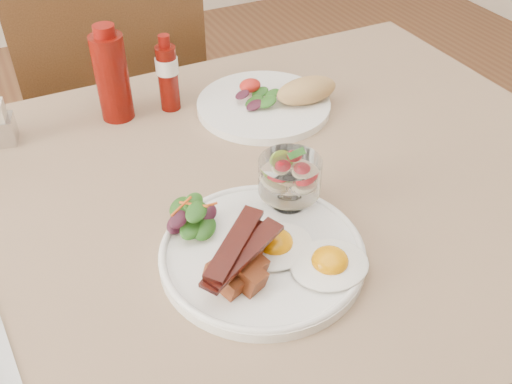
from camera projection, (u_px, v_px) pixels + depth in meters
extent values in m
cylinder|color=brown|center=(363.00, 173.00, 1.58)|extent=(0.06, 0.06, 0.71)
cube|color=brown|center=(211.00, 210.00, 0.89)|extent=(1.30, 0.85, 0.04)
cube|color=#8D7556|center=(211.00, 200.00, 0.88)|extent=(1.33, 0.88, 0.00)
cylinder|color=brown|center=(78.00, 246.00, 1.55)|extent=(0.04, 0.04, 0.45)
cylinder|color=brown|center=(202.00, 208.00, 1.67)|extent=(0.04, 0.04, 0.45)
cylinder|color=brown|center=(53.00, 174.00, 1.80)|extent=(0.04, 0.04, 0.45)
cylinder|color=brown|center=(162.00, 145.00, 1.92)|extent=(0.04, 0.04, 0.45)
cube|color=brown|center=(112.00, 123.00, 1.58)|extent=(0.42, 0.42, 0.03)
cube|color=brown|center=(119.00, 78.00, 1.29)|extent=(0.42, 0.03, 0.46)
cylinder|color=white|center=(262.00, 254.00, 0.77)|extent=(0.28, 0.28, 0.02)
ellipsoid|color=white|center=(329.00, 264.00, 0.74)|extent=(0.13, 0.12, 0.01)
ellipsoid|color=orange|center=(330.00, 261.00, 0.74)|extent=(0.05, 0.05, 0.03)
ellipsoid|color=white|center=(275.00, 245.00, 0.77)|extent=(0.13, 0.12, 0.01)
ellipsoid|color=orange|center=(275.00, 242.00, 0.76)|extent=(0.05, 0.05, 0.03)
cube|color=brown|center=(230.00, 268.00, 0.73)|extent=(0.03, 0.03, 0.03)
cube|color=brown|center=(253.00, 267.00, 0.73)|extent=(0.03, 0.03, 0.03)
cube|color=brown|center=(232.00, 286.00, 0.70)|extent=(0.03, 0.03, 0.02)
cube|color=brown|center=(248.00, 253.00, 0.75)|extent=(0.03, 0.03, 0.03)
cube|color=brown|center=(251.00, 280.00, 0.71)|extent=(0.03, 0.03, 0.03)
cube|color=brown|center=(217.00, 272.00, 0.72)|extent=(0.03, 0.03, 0.02)
cube|color=brown|center=(244.00, 253.00, 0.72)|extent=(0.03, 0.03, 0.03)
cube|color=#4F150D|center=(236.00, 254.00, 0.71)|extent=(0.12, 0.09, 0.01)
cube|color=#4F150D|center=(245.00, 252.00, 0.70)|extent=(0.13, 0.08, 0.01)
cube|color=#4F150D|center=(235.00, 243.00, 0.71)|extent=(0.11, 0.10, 0.01)
ellipsoid|color=#1F4E14|center=(193.00, 227.00, 0.80)|extent=(0.05, 0.04, 0.01)
ellipsoid|color=#1F4E14|center=(201.00, 215.00, 0.81)|extent=(0.04, 0.04, 0.01)
ellipsoid|color=#37111F|center=(177.00, 224.00, 0.79)|extent=(0.04, 0.03, 0.01)
ellipsoid|color=#1F4E14|center=(205.00, 228.00, 0.78)|extent=(0.05, 0.04, 0.01)
ellipsoid|color=#1F4E14|center=(191.00, 229.00, 0.78)|extent=(0.04, 0.03, 0.01)
ellipsoid|color=#37111F|center=(208.00, 213.00, 0.79)|extent=(0.04, 0.03, 0.01)
ellipsoid|color=#1F4E14|center=(181.00, 208.00, 0.79)|extent=(0.04, 0.04, 0.01)
ellipsoid|color=#1F4E14|center=(193.00, 202.00, 0.80)|extent=(0.04, 0.03, 0.01)
ellipsoid|color=#37111F|center=(178.00, 219.00, 0.77)|extent=(0.03, 0.03, 0.01)
ellipsoid|color=#1F4E14|center=(196.00, 212.00, 0.77)|extent=(0.04, 0.03, 0.01)
cylinder|color=#DB5617|center=(194.00, 204.00, 0.78)|extent=(0.03, 0.03, 0.01)
cylinder|color=#DB5617|center=(181.00, 206.00, 0.78)|extent=(0.04, 0.02, 0.01)
cylinder|color=#DB5617|center=(202.00, 207.00, 0.78)|extent=(0.04, 0.01, 0.01)
cylinder|color=white|center=(289.00, 200.00, 0.84)|extent=(0.05, 0.05, 0.01)
cylinder|color=white|center=(289.00, 194.00, 0.83)|extent=(0.02, 0.02, 0.02)
cylinder|color=white|center=(290.00, 176.00, 0.81)|extent=(0.09, 0.09, 0.05)
cylinder|color=#FFE6B4|center=(280.00, 179.00, 0.82)|extent=(0.02, 0.02, 0.01)
cylinder|color=#FFE6B4|center=(300.00, 182.00, 0.81)|extent=(0.02, 0.02, 0.01)
cylinder|color=#FFE6B4|center=(290.00, 170.00, 0.83)|extent=(0.02, 0.02, 0.01)
cylinder|color=#75AA34|center=(282.00, 163.00, 0.81)|extent=(0.04, 0.04, 0.01)
cone|color=red|center=(300.00, 169.00, 0.79)|extent=(0.02, 0.02, 0.03)
cone|color=red|center=(281.00, 166.00, 0.79)|extent=(0.02, 0.02, 0.03)
cone|color=red|center=(292.00, 155.00, 0.81)|extent=(0.02, 0.02, 0.03)
ellipsoid|color=#327329|center=(294.00, 155.00, 0.79)|extent=(0.02, 0.01, 0.00)
ellipsoid|color=#327329|center=(299.00, 152.00, 0.79)|extent=(0.02, 0.01, 0.00)
cylinder|color=white|center=(264.00, 105.00, 1.08)|extent=(0.25, 0.25, 0.02)
ellipsoid|color=#1F4E14|center=(255.00, 102.00, 1.07)|extent=(0.04, 0.03, 0.01)
ellipsoid|color=#1F4E14|center=(260.00, 92.00, 1.09)|extent=(0.04, 0.03, 0.01)
ellipsoid|color=#37111F|center=(254.00, 105.00, 1.05)|extent=(0.03, 0.02, 0.01)
ellipsoid|color=#1F4E14|center=(268.00, 102.00, 1.05)|extent=(0.04, 0.03, 0.01)
ellipsoid|color=#1F4E14|center=(272.00, 94.00, 1.07)|extent=(0.03, 0.02, 0.01)
ellipsoid|color=#37111F|center=(242.00, 95.00, 1.06)|extent=(0.03, 0.02, 0.01)
ellipsoid|color=red|center=(250.00, 88.00, 1.09)|extent=(0.04, 0.03, 0.03)
ellipsoid|color=tan|center=(307.00, 89.00, 1.06)|extent=(0.12, 0.07, 0.05)
cylinder|color=#5D0A05|center=(112.00, 78.00, 1.02)|extent=(0.07, 0.07, 0.16)
cylinder|color=#730B06|center=(104.00, 30.00, 0.96)|extent=(0.04, 0.04, 0.02)
cylinder|color=#5D0A05|center=(168.00, 78.00, 1.05)|extent=(0.05, 0.05, 0.12)
cylinder|color=white|center=(167.00, 66.00, 1.03)|extent=(0.05, 0.05, 0.03)
cylinder|color=#730B06|center=(164.00, 41.00, 1.00)|extent=(0.03, 0.03, 0.02)
cube|color=#C8AF8D|center=(2.00, 116.00, 0.97)|extent=(0.02, 0.04, 0.05)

